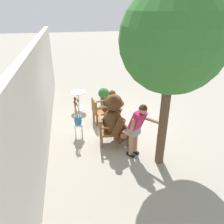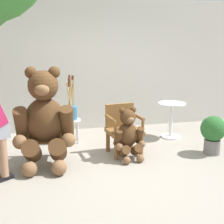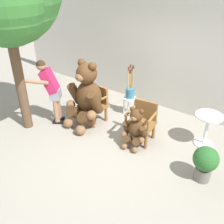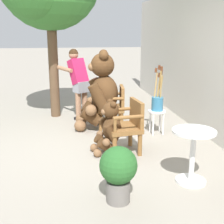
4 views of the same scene
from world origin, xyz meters
TOP-DOWN VIEW (x-y plane):
  - ground_plane at (0.00, 0.00)m, footprint 60.00×60.00m
  - back_wall at (0.00, 2.40)m, footprint 10.00×0.16m
  - wooden_chair_left at (-0.66, 0.68)m, footprint 0.61×0.58m
  - wooden_chair_right at (0.66, 0.68)m, footprint 0.62×0.59m
  - teddy_bear_large at (-0.68, 0.42)m, footprint 0.95×0.93m
  - teddy_bear_small at (0.67, 0.40)m, footprint 0.54×0.53m
  - person_visitor at (-1.41, 0.02)m, footprint 0.62×0.73m
  - white_stool at (-0.16, 1.44)m, footprint 0.34×0.34m
  - brush_bucket at (-0.16, 1.45)m, footprint 0.22×0.22m
  - round_side_table at (1.84, 1.32)m, footprint 0.56×0.56m
  - potted_plant at (2.17, 0.28)m, footprint 0.44×0.44m

SIDE VIEW (x-z plane):
  - ground_plane at x=0.00m, z-range 0.00..0.00m
  - white_stool at x=-0.16m, z-range 0.13..0.59m
  - potted_plant at x=2.17m, z-range 0.06..0.74m
  - teddy_bear_small at x=0.67m, z-range -0.01..0.87m
  - round_side_table at x=1.84m, z-range 0.09..0.81m
  - wooden_chair_left at x=-0.66m, z-range 0.03..0.89m
  - wooden_chair_right at x=0.66m, z-range 0.03..0.89m
  - brush_bucket at x=-0.16m, z-range 0.22..1.08m
  - teddy_bear_large at x=-0.68m, z-range -0.02..1.56m
  - person_visitor at x=-1.41m, z-range 0.14..1.69m
  - back_wall at x=0.00m, z-range 0.00..2.80m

